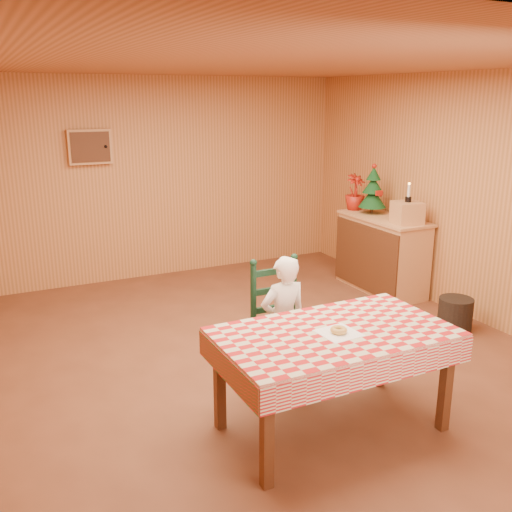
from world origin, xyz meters
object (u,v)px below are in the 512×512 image
at_px(dining_table, 334,341).
at_px(shelf_unit, 381,254).
at_px(crate, 407,213).
at_px(ladder_chair, 280,327).
at_px(christmas_tree, 373,191).
at_px(seated_child, 283,322).
at_px(storage_bin, 455,314).

height_order(dining_table, shelf_unit, shelf_unit).
distance_m(dining_table, crate, 3.01).
distance_m(ladder_chair, shelf_unit, 2.75).
xyz_separation_m(crate, christmas_tree, (-0.00, 0.65, 0.16)).
distance_m(dining_table, christmas_tree, 3.48).
xyz_separation_m(ladder_chair, seated_child, (0.00, -0.06, 0.06)).
distance_m(dining_table, ladder_chair, 0.81).
bearing_deg(storage_bin, ladder_chair, -175.50).
bearing_deg(dining_table, seated_child, 90.00).
bearing_deg(storage_bin, shelf_unit, 85.18).
bearing_deg(seated_child, crate, -152.20).
bearing_deg(seated_child, christmas_tree, -140.91).
height_order(ladder_chair, storage_bin, ladder_chair).
xyz_separation_m(dining_table, christmas_tree, (2.28, 2.58, 0.52)).
bearing_deg(storage_bin, dining_table, -156.06).
bearing_deg(dining_table, shelf_unit, 45.77).
xyz_separation_m(ladder_chair, crate, (2.28, 1.14, 0.55)).
relative_size(dining_table, christmas_tree, 2.67).
height_order(dining_table, storage_bin, dining_table).
bearing_deg(christmas_tree, seated_child, -140.91).
height_order(crate, christmas_tree, christmas_tree).
relative_size(dining_table, seated_child, 1.47).
bearing_deg(dining_table, christmas_tree, 48.57).
height_order(ladder_chair, shelf_unit, ladder_chair).
relative_size(crate, christmas_tree, 0.48).
height_order(dining_table, christmas_tree, christmas_tree).
relative_size(dining_table, storage_bin, 4.76).
bearing_deg(ladder_chair, shelf_unit, 34.23).
bearing_deg(crate, ladder_chair, -153.33).
bearing_deg(crate, christmas_tree, 90.00).
bearing_deg(seated_child, dining_table, 90.00).
height_order(ladder_chair, christmas_tree, christmas_tree).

